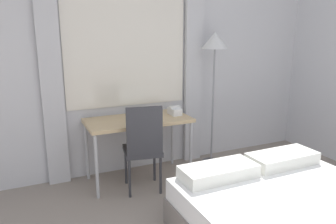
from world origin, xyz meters
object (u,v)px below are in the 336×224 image
at_px(desk_chair, 143,145).
at_px(desk, 138,124).
at_px(telephone, 175,111).
at_px(standing_lamp, 215,51).
at_px(book, 141,118).

bearing_deg(desk_chair, desk, 90.20).
bearing_deg(desk, desk_chair, -100.65).
relative_size(desk_chair, telephone, 5.27).
bearing_deg(desk, telephone, -0.34).
bearing_deg(standing_lamp, book, -175.51).
xyz_separation_m(telephone, book, (-0.44, -0.02, -0.03)).
bearing_deg(telephone, desk, 179.66).
bearing_deg(book, desk_chair, -107.02).
distance_m(telephone, book, 0.44).
height_order(desk_chair, book, desk_chair).
relative_size(desk, standing_lamp, 0.69).
relative_size(desk_chair, standing_lamp, 0.57).
height_order(desk, standing_lamp, standing_lamp).
height_order(desk_chair, telephone, desk_chair).
distance_m(standing_lamp, telephone, 0.92).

